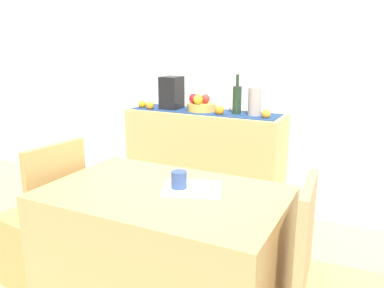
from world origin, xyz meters
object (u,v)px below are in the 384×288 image
sideboard_console (204,162)px  open_book (193,188)px  ceramic_vase (255,102)px  dining_table (165,259)px  chair_near_window (45,241)px  coffee_cup (179,181)px  coffee_maker (172,93)px  wine_bottle (237,99)px  fruit_bowl (201,107)px

sideboard_console → open_book: sideboard_console is taller
ceramic_vase → open_book: ceramic_vase is taller
ceramic_vase → sideboard_console: bearing=180.0°
dining_table → open_book: 0.41m
dining_table → chair_near_window: (-0.85, -0.00, -0.10)m
sideboard_console → coffee_cup: (0.50, -1.39, 0.35)m
coffee_maker → dining_table: 1.73m
coffee_cup → wine_bottle: bearing=98.9°
sideboard_console → fruit_bowl: fruit_bowl is taller
ceramic_vase → wine_bottle: bearing=180.0°
fruit_bowl → coffee_cup: size_ratio=2.38×
fruit_bowl → coffee_cup: bearing=-69.0°
dining_table → open_book: bearing=31.9°
sideboard_console → ceramic_vase: size_ratio=5.97×
fruit_bowl → sideboard_console: bearing=0.0°
sideboard_console → ceramic_vase: (0.43, 0.00, 0.55)m
ceramic_vase → coffee_maker: bearing=180.0°
wine_bottle → sideboard_console: bearing=180.0°
wine_bottle → coffee_cup: (0.22, -1.39, -0.21)m
sideboard_console → ceramic_vase: bearing=0.0°
wine_bottle → ceramic_vase: size_ratio=1.43×
wine_bottle → fruit_bowl: bearing=180.0°
fruit_bowl → wine_bottle: size_ratio=0.75×
fruit_bowl → dining_table: 1.59m
open_book → chair_near_window: size_ratio=0.31×
ceramic_vase → coffee_cup: size_ratio=2.22×
sideboard_console → coffee_maker: coffee_maker is taller
wine_bottle → coffee_maker: 0.60m
wine_bottle → open_book: wine_bottle is taller
coffee_cup → chair_near_window: size_ratio=0.11×
coffee_maker → chair_near_window: coffee_maker is taller
open_book → coffee_maker: bearing=102.7°
wine_bottle → coffee_cup: bearing=-81.1°
coffee_cup → coffee_maker: bearing=120.6°
open_book → wine_bottle: bearing=81.1°
chair_near_window → open_book: bearing=4.6°
dining_table → coffee_cup: coffee_cup is taller
sideboard_console → dining_table: size_ratio=1.15×
ceramic_vase → open_book: size_ratio=0.80×
wine_bottle → coffee_maker: wine_bottle is taller
coffee_cup → open_book: bearing=38.6°
ceramic_vase → dining_table: size_ratio=0.19×
open_book → coffee_cup: bearing=-161.7°
wine_bottle → coffee_maker: size_ratio=1.14×
fruit_bowl → open_book: size_ratio=0.86×
wine_bottle → ceramic_vase: (0.15, 0.00, -0.01)m
ceramic_vase → dining_table: bearing=-90.0°
ceramic_vase → coffee_cup: bearing=-87.2°
wine_bottle → chair_near_window: bearing=-116.3°
chair_near_window → ceramic_vase: bearing=59.1°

